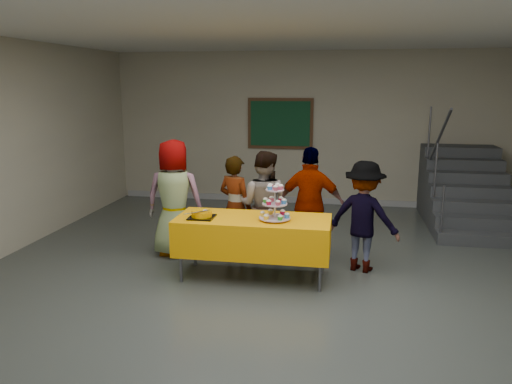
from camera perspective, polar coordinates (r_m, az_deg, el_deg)
room_shell at (r=4.96m, az=2.86°, el=9.51°), size 10.00×10.04×3.02m
bake_table at (r=6.14m, az=-0.33°, el=-4.90°), size 1.88×0.78×0.77m
cupcake_stand at (r=5.94m, az=2.16°, el=-1.50°), size 0.38×0.38×0.44m
bear_cake at (r=6.10m, az=-6.22°, el=-2.42°), size 0.32×0.36×0.12m
schoolchild_a at (r=7.00m, az=-9.31°, el=-0.70°), size 0.83×0.57×1.64m
schoolchild_b at (r=6.93m, az=-2.38°, el=-1.62°), size 0.61×0.52×1.41m
schoolchild_c at (r=6.80m, az=0.86°, el=-1.52°), size 0.81×0.68×1.50m
schoolchild_d at (r=6.72m, az=6.27°, el=-1.49°), size 0.94×0.44×1.56m
schoolchild_e at (r=6.51m, az=12.22°, el=-2.75°), size 1.05×0.82×1.43m
staircase at (r=9.45m, az=22.58°, el=-0.18°), size 1.30×2.40×2.04m
noticeboard at (r=9.97m, az=2.78°, el=7.82°), size 1.30×0.05×1.00m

